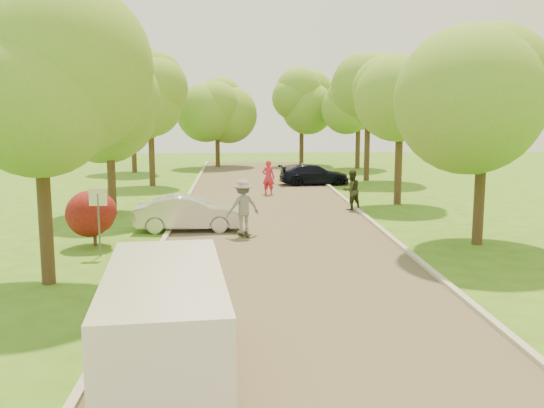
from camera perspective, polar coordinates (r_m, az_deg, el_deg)
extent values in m
plane|color=#3D6518|center=(15.74, 2.12, -8.12)|extent=(100.00, 100.00, 0.00)
cube|color=#4C4438|center=(23.49, 0.28, -2.40)|extent=(8.00, 60.00, 0.01)
cube|color=#B2AD9E|center=(23.58, -9.60, -2.35)|extent=(0.18, 60.00, 0.12)
cube|color=#B2AD9E|center=(24.07, 9.96, -2.13)|extent=(0.18, 60.00, 0.12)
cylinder|color=#59595E|center=(19.81, -15.96, -1.94)|extent=(0.06, 0.06, 2.00)
cube|color=white|center=(19.67, -16.07, 0.64)|extent=(0.55, 0.04, 0.55)
cylinder|color=#382619|center=(21.48, -16.32, -2.90)|extent=(0.12, 0.12, 0.70)
sphere|color=#590F0F|center=(21.34, -16.41, -0.93)|extent=(1.70, 1.70, 1.70)
cylinder|color=#382619|center=(17.00, -20.56, -1.18)|extent=(0.36, 0.36, 3.60)
sphere|color=olive|center=(16.77, -21.16, 9.58)|extent=(4.60, 4.60, 4.60)
sphere|color=olive|center=(16.60, -18.98, 12.10)|extent=(3.45, 3.45, 3.45)
cylinder|color=#382619|center=(27.72, -14.86, 2.32)|extent=(0.36, 0.36, 3.15)
sphere|color=olive|center=(27.55, -15.10, 8.19)|extent=(4.20, 4.20, 4.20)
sphere|color=olive|center=(27.43, -13.85, 9.55)|extent=(3.15, 3.15, 3.15)
cylinder|color=#382619|center=(37.44, -11.25, 4.61)|extent=(0.36, 0.36, 3.83)
sphere|color=olive|center=(37.35, -11.41, 9.74)|extent=(4.80, 4.80, 4.80)
sphere|color=olive|center=(37.27, -10.33, 10.88)|extent=(3.60, 3.60, 3.60)
cylinder|color=#382619|center=(21.79, 18.96, 1.31)|extent=(0.36, 0.36, 3.83)
sphere|color=olive|center=(21.63, 19.42, 10.30)|extent=(5.00, 5.00, 5.00)
sphere|color=olive|center=(21.97, 21.37, 12.13)|extent=(3.75, 3.75, 3.75)
cylinder|color=#382619|center=(30.17, 11.79, 3.16)|extent=(0.36, 0.36, 3.38)
sphere|color=olive|center=(30.03, 11.98, 8.88)|extent=(4.40, 4.40, 4.40)
sphere|color=olive|center=(30.22, 13.25, 10.09)|extent=(3.30, 3.30, 3.30)
cylinder|color=#382619|center=(39.97, 8.93, 5.09)|extent=(0.36, 0.36, 4.05)
sphere|color=olive|center=(39.90, 9.05, 10.23)|extent=(5.20, 5.20, 5.20)
sphere|color=olive|center=(40.10, 10.19, 11.31)|extent=(3.90, 3.90, 3.90)
cylinder|color=#382619|center=(45.70, -12.87, 5.16)|extent=(0.36, 0.36, 3.60)
sphere|color=olive|center=(45.62, -13.02, 9.30)|extent=(5.00, 5.00, 5.00)
sphere|color=olive|center=(45.51, -12.11, 10.27)|extent=(3.75, 3.75, 3.75)
cylinder|color=#382619|center=(48.00, 8.08, 5.60)|extent=(0.36, 0.36, 3.83)
sphere|color=olive|center=(47.93, 8.17, 9.67)|extent=(5.00, 5.00, 5.00)
sphere|color=olive|center=(48.10, 9.08, 10.54)|extent=(3.75, 3.75, 3.75)
cylinder|color=#382619|center=(49.10, -5.15, 5.46)|extent=(0.36, 0.36, 3.38)
sphere|color=olive|center=(49.01, -5.20, 9.11)|extent=(4.80, 4.80, 4.80)
sphere|color=olive|center=(49.00, -4.35, 9.96)|extent=(3.60, 3.60, 3.60)
cylinder|color=#382619|center=(51.35, 2.79, 5.76)|extent=(0.36, 0.36, 3.60)
sphere|color=olive|center=(51.28, 2.82, 9.44)|extent=(5.00, 5.00, 5.00)
sphere|color=olive|center=(51.38, 3.67, 10.27)|extent=(3.75, 3.75, 3.75)
cube|color=white|center=(10.70, -10.05, -10.74)|extent=(2.46, 5.15, 1.71)
cube|color=black|center=(10.97, -9.94, -14.31)|extent=(2.49, 5.25, 0.31)
cube|color=black|center=(10.82, -10.09, -8.21)|extent=(2.34, 3.71, 0.57)
cylinder|color=black|center=(9.47, -4.48, -17.91)|extent=(0.32, 0.71, 0.68)
cylinder|color=black|center=(12.55, -13.95, -11.25)|extent=(0.32, 0.71, 0.68)
cylinder|color=black|center=(12.51, -5.73, -11.08)|extent=(0.32, 0.71, 0.68)
imported|color=silver|center=(23.40, -7.81, -0.86)|extent=(4.11, 1.50, 1.35)
imported|color=black|center=(37.44, 3.99, 2.78)|extent=(4.47, 2.15, 1.25)
cube|color=black|center=(22.29, -2.74, -2.73)|extent=(0.62, 1.03, 0.02)
cylinder|color=#BFCC4C|center=(22.66, -2.86, -2.71)|extent=(0.06, 0.08, 0.08)
cylinder|color=#BFCC4C|center=(22.60, -3.28, -2.75)|extent=(0.06, 0.08, 0.08)
cylinder|color=#BFCC4C|center=(22.02, -2.17, -3.05)|extent=(0.06, 0.08, 0.08)
cylinder|color=#BFCC4C|center=(21.95, -2.60, -3.09)|extent=(0.06, 0.08, 0.08)
imported|color=slate|center=(22.12, -2.75, -0.23)|extent=(1.44, 1.13, 1.95)
imported|color=red|center=(32.90, -0.34, 2.50)|extent=(0.80, 0.66, 1.88)
imported|color=#2C2E1B|center=(28.09, 7.48, 1.30)|extent=(1.11, 1.01, 1.85)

